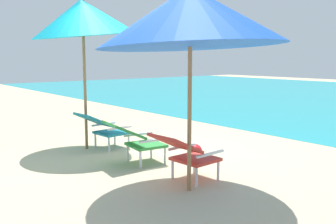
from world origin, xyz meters
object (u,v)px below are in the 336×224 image
object	(u,v)px
lounge_chair_left	(103,127)
lounge_chair_center	(136,138)
lounge_chair_right	(186,152)
beach_ball	(195,151)
beach_umbrella_right	(190,17)
beach_umbrella_left	(83,18)

from	to	relation	value
lounge_chair_left	lounge_chair_center	size ratio (longest dim) A/B	0.96
lounge_chair_left	lounge_chair_right	distance (m)	2.26
lounge_chair_right	lounge_chair_left	bearing A→B (deg)	178.68
lounge_chair_left	beach_ball	world-z (taller)	lounge_chair_left
beach_umbrella_right	beach_ball	world-z (taller)	beach_umbrella_right
lounge_chair_center	beach_umbrella_right	xyz separation A→B (m)	(1.38, -0.15, 1.68)
lounge_chair_left	beach_umbrella_left	xyz separation A→B (m)	(-0.25, -0.21, 1.89)
lounge_chair_left	lounge_chair_center	distance (m)	1.15
beach_umbrella_left	lounge_chair_left	bearing A→B (deg)	39.64
beach_umbrella_left	beach_umbrella_right	size ratio (longest dim) A/B	0.97
lounge_chair_right	beach_umbrella_left	size ratio (longest dim) A/B	0.34
lounge_chair_left	beach_umbrella_right	size ratio (longest dim) A/B	0.33
lounge_chair_right	beach_umbrella_left	xyz separation A→B (m)	(-2.51, -0.15, 1.89)
beach_umbrella_left	beach_ball	size ratio (longest dim) A/B	11.42
lounge_chair_right	beach_umbrella_right	distance (m)	1.71
lounge_chair_right	beach_ball	world-z (taller)	lounge_chair_right
beach_ball	lounge_chair_left	bearing A→B (deg)	-149.80
lounge_chair_left	lounge_chair_right	bearing A→B (deg)	-1.32
lounge_chair_left	lounge_chair_center	world-z (taller)	same
beach_umbrella_left	lounge_chair_right	bearing A→B (deg)	3.53
lounge_chair_center	beach_umbrella_left	xyz separation A→B (m)	(-1.39, -0.12, 1.89)
lounge_chair_left	lounge_chair_right	world-z (taller)	same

